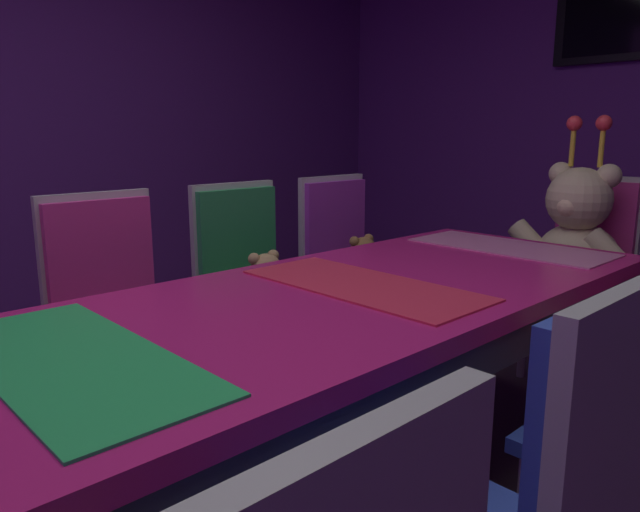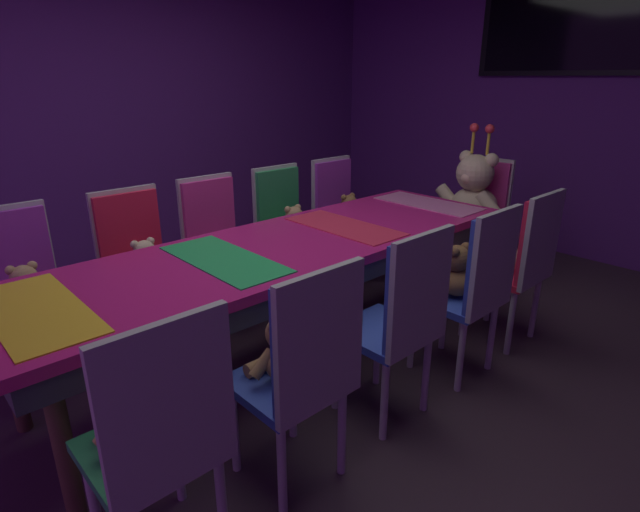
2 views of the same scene
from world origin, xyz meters
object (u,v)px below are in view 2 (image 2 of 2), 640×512
chair_left_1 (136,253)px  king_teddy_bear (472,194)px  teddy_left_4 (349,212)px  chair_right_3 (478,279)px  chair_left_2 (215,234)px  throne_chair (481,206)px  chair_right_1 (306,362)px  banquet_table (290,256)px  wall_tv (563,23)px  teddy_right_0 (142,409)px  chair_left_3 (283,218)px  chair_right_4 (526,255)px  chair_right_0 (162,428)px  teddy_right_3 (454,273)px  teddy_left_3 (295,226)px  teddy_left_0 (27,292)px  teddy_right_1 (283,351)px  chair_left_4 (337,206)px  teddy_right_4 (503,250)px  teddy_left_1 (146,264)px  chair_left_0 (19,280)px  chair_right_2 (405,311)px

chair_left_1 → king_teddy_bear: 2.59m
teddy_left_4 → chair_right_3: 1.61m
chair_left_2 → chair_right_3: same height
throne_chair → king_teddy_bear: bearing=-0.0°
chair_right_1 → banquet_table: bearing=-36.4°
wall_tv → teddy_right_0: bearing=-81.2°
chair_left_3 → chair_right_4: 1.73m
chair_left_3 → chair_right_0: 2.40m
chair_left_2 → chair_right_0: 2.01m
teddy_right_0 → teddy_right_3: size_ratio=0.99×
chair_right_0 → king_teddy_bear: king_teddy_bear is taller
chair_left_2 → chair_right_0: bearing=-36.2°
chair_right_3 → teddy_left_3: bearing=0.1°
chair_left_3 → chair_left_1: bearing=-89.3°
teddy_left_0 → teddy_right_0: size_ratio=0.89×
teddy_left_0 → teddy_right_1: teddy_right_1 is taller
chair_left_4 → teddy_left_0: bearing=-86.5°
teddy_left_4 → chair_right_0: 2.78m
chair_right_3 → teddy_right_4: (-0.15, 0.55, -0.00)m
teddy_left_3 → teddy_right_4: size_ratio=0.83×
chair_left_4 → chair_left_3: bearing=-90.1°
chair_left_1 → chair_right_0: bearing=-21.2°
teddy_left_4 → teddy_right_0: (1.33, -2.36, 0.02)m
teddy_left_1 → chair_left_2: chair_left_2 is taller
teddy_left_4 → teddy_right_4: 1.35m
chair_right_0 → teddy_right_4: 2.34m
banquet_table → chair_right_3: (0.83, 0.60, -0.06)m
teddy_right_0 → wall_tv: bearing=-81.2°
chair_left_3 → chair_right_4: (1.64, 0.56, 0.00)m
chair_left_2 → throne_chair: bearing=68.3°
chair_left_2 → teddy_right_0: (1.48, -1.19, -0.01)m
teddy_left_0 → king_teddy_bear: king_teddy_bear is taller
chair_right_1 → chair_right_4: size_ratio=1.00×
chair_left_1 → teddy_left_1: (0.14, -0.00, -0.03)m
chair_left_0 → chair_right_2: (1.61, 1.20, 0.00)m
chair_left_0 → teddy_left_1: size_ratio=3.60×
banquet_table → wall_tv: size_ratio=2.03×
teddy_left_0 → banquet_table: bearing=60.7°
teddy_left_3 → throne_chair: bearing=65.4°
teddy_left_3 → chair_right_3: bearing=0.1°
chair_left_4 → chair_right_0: bearing=-55.5°
banquet_table → chair_left_2: (-0.82, 0.01, -0.06)m
teddy_left_1 → teddy_right_1: bearing=-2.1°
chair_left_4 → wall_tv: (0.81, 1.93, 1.45)m
chair_left_0 → chair_right_1: bearing=19.6°
chair_right_0 → teddy_right_0: 0.14m
chair_left_4 → teddy_right_1: (1.49, -1.78, -0.02)m
chair_left_4 → king_teddy_bear: bearing=41.7°
teddy_left_4 → king_teddy_bear: bearing=47.2°
teddy_right_4 → wall_tv: wall_tv is taller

